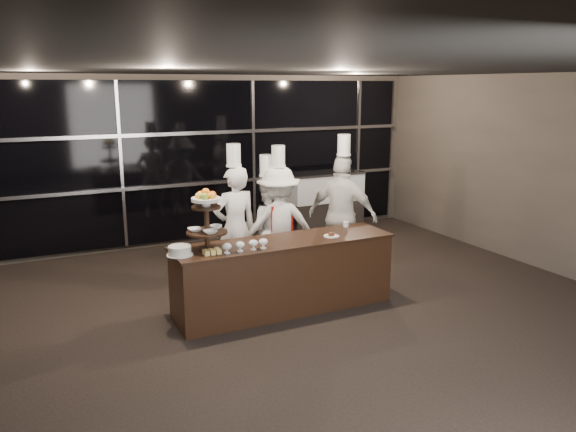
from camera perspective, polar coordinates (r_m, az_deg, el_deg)
name	(u,v)px	position (r m, az deg, el deg)	size (l,w,h in m)	color
room	(330,220)	(5.63, 4.32, -0.41)	(10.00, 10.00, 10.00)	black
window_wall	(190,161)	(10.13, -9.90, 5.50)	(8.60, 0.10, 2.80)	black
buffet_counter	(284,275)	(7.17, -0.39, -5.98)	(2.84, 0.74, 0.92)	black
display_stand	(206,216)	(6.58, -8.29, 0.03)	(0.48, 0.48, 0.74)	black
compotes	(246,244)	(6.59, -4.29, -2.87)	(0.57, 0.11, 0.12)	silver
layer_cake	(180,251)	(6.53, -10.95, -3.49)	(0.30, 0.30, 0.11)	white
pastry_squares	(212,252)	(6.53, -7.74, -3.62)	(0.19, 0.13, 0.05)	#F3D377
small_plate	(331,235)	(7.23, 4.41, -1.97)	(0.20, 0.20, 0.05)	white
chef_cup	(346,224)	(7.74, 5.91, -0.85)	(0.08, 0.08, 0.07)	white
display_case	(324,201)	(10.60, 3.65, 1.53)	(1.44, 0.63, 1.24)	#A5A5AA
chef_a	(235,227)	(7.80, -5.39, -1.12)	(0.67, 0.47, 2.05)	white
chef_b	(267,228)	(8.15, -2.16, -1.20)	(0.88, 0.76, 1.86)	white
chef_c	(279,225)	(8.07, -0.97, -0.89)	(1.20, 0.82, 2.00)	white
chef_d	(342,215)	(8.40, 5.54, 0.09)	(1.01, 1.12, 2.13)	white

